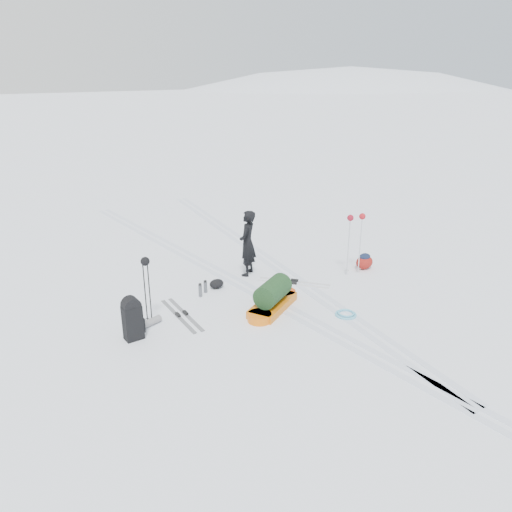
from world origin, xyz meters
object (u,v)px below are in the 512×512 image
object	(u,v)px
pulk_sled	(273,298)
expedition_rucksack	(135,318)
skier	(247,243)
ski_poles_black	(146,270)

from	to	relation	value
pulk_sled	expedition_rucksack	size ratio (longest dim) A/B	1.99
skier	ski_poles_black	size ratio (longest dim) A/B	1.14
ski_poles_black	expedition_rucksack	bearing A→B (deg)	-160.82
pulk_sled	skier	bearing A→B (deg)	43.86
pulk_sled	expedition_rucksack	distance (m)	2.83
skier	pulk_sled	world-z (taller)	skier
skier	ski_poles_black	distance (m)	3.16
skier	expedition_rucksack	xyz separation A→B (m)	(-3.37, -1.36, -0.41)
skier	ski_poles_black	bearing A→B (deg)	-20.20
skier	expedition_rucksack	size ratio (longest dim) A/B	1.85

